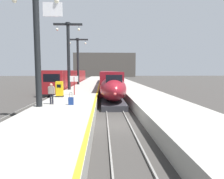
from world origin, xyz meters
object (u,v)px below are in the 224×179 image
Objects in this scene: rolling_suitcase at (71,101)px; departure_info_board at (74,81)px; passenger_near_edge at (51,92)px; ticket_machine_yellow at (60,90)px; regional_train_adjacent at (72,78)px; station_column_mid at (68,50)px; station_column_near at (38,34)px; station_column_far at (78,57)px; highspeed_train_main at (109,81)px.

rolling_suitcase is 6.65m from departure_info_board.
ticket_machine_yellow is at bearing 94.20° from passenger_near_edge.
regional_train_adjacent is 3.90× the size of station_column_mid.
station_column_near is 0.98× the size of station_column_far.
station_column_far is (0.00, 10.54, -0.25)m from station_column_mid.
station_column_mid reaches higher than regional_train_adjacent.
regional_train_adjacent is at bearing 98.53° from rolling_suitcase.
departure_info_board is (0.94, 6.16, 0.52)m from passenger_near_edge.
station_column_mid reaches higher than station_column_far.
station_column_far reaches higher than highspeed_train_main.
ticket_machine_yellow is at bearing -84.18° from regional_train_adjacent.
highspeed_train_main is at bearing -25.71° from station_column_far.
passenger_near_edge is (2.88, -29.56, -0.09)m from regional_train_adjacent.
highspeed_train_main is 20.84m from passenger_near_edge.
passenger_near_edge is (0.68, -12.48, -4.64)m from station_column_mid.
station_column_far reaches higher than passenger_near_edge.
departure_info_board is (-0.66, 6.50, 1.20)m from rolling_suitcase.
station_column_mid reaches higher than rolling_suitcase.
station_column_near is at bearing -164.21° from rolling_suitcase.
highspeed_train_main is 39.19× the size of rolling_suitcase.
regional_train_adjacent is 8.13m from station_column_far.
station_column_mid is at bearing 93.13° from passenger_near_edge.
highspeed_train_main is at bearing -49.20° from regional_train_adjacent.
station_column_mid is 5.86× the size of ticket_machine_yellow.
highspeed_train_main is 24.05× the size of ticket_machine_yellow.
regional_train_adjacent is 17.81m from station_column_mid.
regional_train_adjacent is 22.87× the size of ticket_machine_yellow.
highspeed_train_main is 22.39m from station_column_near.
station_column_near is at bearing -122.80° from passenger_near_edge.
rolling_suitcase is 0.61× the size of ticket_machine_yellow.
regional_train_adjacent reaches higher than departure_info_board.
regional_train_adjacent is 21.66× the size of passenger_near_edge.
ticket_machine_yellow is (-0.33, 4.53, -0.25)m from passenger_near_edge.
highspeed_train_main is at bearing 52.52° from station_column_mid.
rolling_suitcase is at bearing -79.90° from station_column_mid.
passenger_near_edge is (-5.22, -20.17, 0.12)m from highspeed_train_main.
passenger_near_edge is 1.06× the size of ticket_machine_yellow.
station_column_mid is (-5.90, -7.70, 4.75)m from highspeed_train_main.
station_column_near is at bearing -102.39° from departure_info_board.
station_column_far is 19.06m from ticket_machine_yellow.
station_column_mid is 5.55× the size of passenger_near_edge.
station_column_near is 5.43× the size of ticket_machine_yellow.
station_column_far is 5.27× the size of passenger_near_edge.
station_column_near reaches higher than highspeed_train_main.
highspeed_train_main is at bearing 75.50° from passenger_near_edge.
station_column_mid is at bearing 90.25° from station_column_near.
station_column_mid is 14.06m from rolling_suitcase.
highspeed_train_main is 4.43× the size of station_column_near.
station_column_near is at bearing -89.86° from station_column_far.
station_column_far reaches higher than departure_info_board.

